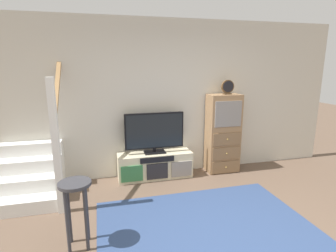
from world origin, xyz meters
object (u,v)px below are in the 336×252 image
(television, at_px, (154,132))
(desk_clock, at_px, (228,87))
(side_cabinet, at_px, (223,134))
(media_console, at_px, (155,165))
(bar_stool_near, at_px, (76,200))

(television, xyz_separation_m, desk_clock, (1.31, -0.03, 0.73))
(television, distance_m, side_cabinet, 1.28)
(media_console, distance_m, bar_stool_near, 2.00)
(side_cabinet, relative_size, desk_clock, 5.65)
(television, height_order, bar_stool_near, television)
(media_console, height_order, bar_stool_near, bar_stool_near)
(media_console, height_order, television, television)
(television, height_order, desk_clock, desk_clock)
(media_console, relative_size, television, 1.27)
(side_cabinet, height_order, desk_clock, desk_clock)
(television, distance_m, bar_stool_near, 2.01)
(media_console, distance_m, side_cabinet, 1.36)
(side_cabinet, distance_m, desk_clock, 0.84)
(bar_stool_near, bearing_deg, desk_clock, 32.38)
(desk_clock, xyz_separation_m, bar_stool_near, (-2.49, -1.58, -1.00))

